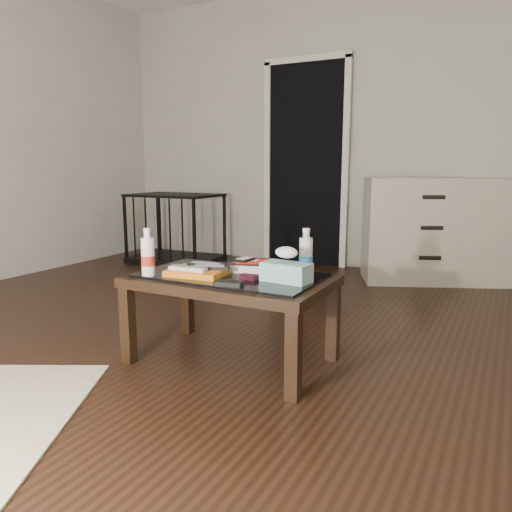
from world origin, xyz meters
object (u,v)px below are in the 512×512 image
(pet_crate, at_px, (176,240))
(tissue_box, at_px, (286,272))
(water_bottle_right, at_px, (306,252))
(textbook, at_px, (253,266))
(dresser, at_px, (436,230))
(coffee_table, at_px, (231,287))
(water_bottle_left, at_px, (148,252))

(pet_crate, distance_m, tissue_box, 3.05)
(water_bottle_right, bearing_deg, tissue_box, -102.06)
(textbook, bearing_deg, pet_crate, 119.27)
(dresser, height_order, textbook, dresser)
(textbook, bearing_deg, water_bottle_right, -16.10)
(coffee_table, distance_m, water_bottle_right, 0.42)
(coffee_table, xyz_separation_m, dresser, (0.65, 2.40, 0.05))
(pet_crate, bearing_deg, coffee_table, -53.28)
(dresser, relative_size, textbook, 5.20)
(water_bottle_left, height_order, tissue_box, water_bottle_left)
(textbook, bearing_deg, water_bottle_left, -153.73)
(water_bottle_right, bearing_deg, coffee_table, -157.39)
(water_bottle_right, xyz_separation_m, tissue_box, (-0.03, -0.16, -0.07))
(pet_crate, distance_m, water_bottle_left, 2.78)
(water_bottle_left, distance_m, tissue_box, 0.70)
(coffee_table, height_order, pet_crate, pet_crate)
(dresser, height_order, pet_crate, dresser)
(tissue_box, bearing_deg, coffee_table, -177.56)
(water_bottle_left, bearing_deg, tissue_box, 16.56)
(dresser, relative_size, water_bottle_right, 5.46)
(water_bottle_right, relative_size, tissue_box, 1.03)
(coffee_table, relative_size, pet_crate, 1.05)
(textbook, distance_m, tissue_box, 0.31)
(pet_crate, xyz_separation_m, textbook, (1.94, -1.93, 0.25))
(dresser, distance_m, textbook, 2.33)
(coffee_table, bearing_deg, textbook, 72.21)
(pet_crate, bearing_deg, water_bottle_right, -46.39)
(water_bottle_right, bearing_deg, textbook, 179.68)
(water_bottle_left, xyz_separation_m, water_bottle_right, (0.70, 0.36, 0.00))
(pet_crate, relative_size, tissue_box, 4.15)
(dresser, height_order, water_bottle_left, dresser)
(pet_crate, distance_m, textbook, 2.75)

